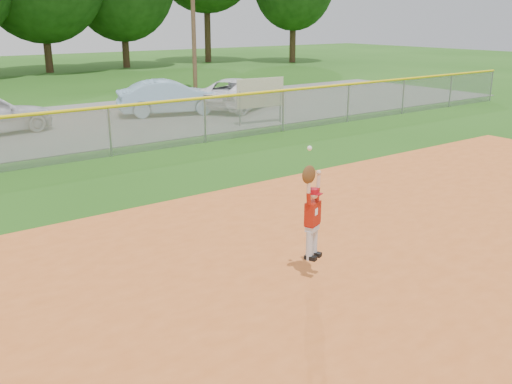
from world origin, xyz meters
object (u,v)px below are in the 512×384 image
(car_white_b, at_px, (239,93))
(ballplayer, at_px, (312,212))
(car_blue, at_px, (170,97))
(sponsor_sign, at_px, (260,94))

(car_white_b, distance_m, ballplayer, 17.78)
(ballplayer, bearing_deg, car_blue, 69.53)
(sponsor_sign, bearing_deg, car_white_b, 67.44)
(car_white_b, height_order, sponsor_sign, sponsor_sign)
(car_blue, relative_size, car_white_b, 0.90)
(car_blue, bearing_deg, sponsor_sign, -139.69)
(car_blue, bearing_deg, ballplayer, 176.50)
(sponsor_sign, bearing_deg, ballplayer, -123.34)
(car_white_b, xyz_separation_m, ballplayer, (-9.13, -15.25, 0.44))
(car_white_b, bearing_deg, ballplayer, 119.76)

